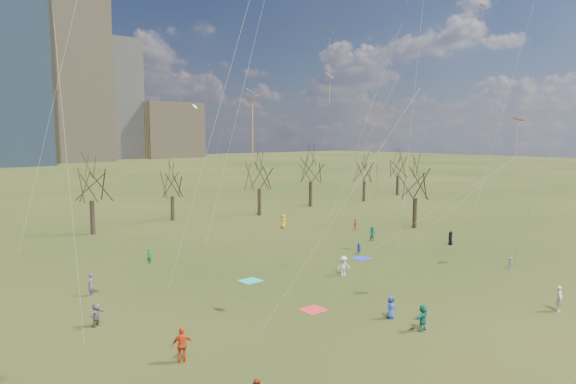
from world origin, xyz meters
TOP-DOWN VIEW (x-y plane):
  - ground at (0.00, 0.00)m, footprint 500.00×500.00m
  - bare_tree_row at (-0.09, 37.22)m, footprint 113.04×29.80m
  - blanket_teal at (-3.99, 11.97)m, footprint 1.60×1.50m
  - blanket_navy at (8.66, 11.38)m, footprint 1.60×1.50m
  - blanket_crimson at (-4.79, 3.55)m, footprint 1.60×1.50m
  - person_0 at (-2.01, -0.82)m, footprint 0.74×0.51m
  - person_1 at (7.82, -7.20)m, footprint 0.74×0.63m
  - person_3 at (16.14, 0.40)m, footprint 0.70×0.75m
  - person_4 at (-15.49, 2.01)m, footprint 1.20×0.78m
  - person_5 at (-2.21, -3.40)m, footprint 1.59×0.66m
  - person_6 at (20.60, 9.31)m, footprint 0.82×0.87m
  - person_7 at (-15.34, 16.36)m, footprint 0.57×0.71m
  - person_8 at (9.68, 12.63)m, footprint 0.58×0.65m
  - person_9 at (2.93, 8.19)m, footprint 1.26×1.06m
  - person_10 at (19.17, 21.91)m, footprint 0.88×0.61m
  - person_11 at (-17.16, 9.96)m, footprint 1.45×1.20m
  - person_12 at (13.00, 28.55)m, footprint 0.59×0.89m
  - person_13 at (-7.87, 22.55)m, footprint 0.58×0.64m
  - person_14 at (15.52, 15.93)m, footprint 0.94×1.00m
  - kites_airborne at (5.81, 11.58)m, footprint 60.75×39.95m

SIDE VIEW (x-z plane):
  - ground at x=0.00m, z-range 0.00..0.00m
  - blanket_teal at x=-3.99m, z-range 0.00..0.03m
  - blanket_navy at x=8.66m, z-range 0.00..0.03m
  - blanket_crimson at x=-4.79m, z-range 0.00..0.03m
  - person_3 at x=16.14m, z-range 0.00..1.02m
  - person_8 at x=9.68m, z-range 0.00..1.13m
  - person_10 at x=19.17m, z-range 0.00..1.38m
  - person_0 at x=-2.01m, z-range 0.00..1.46m
  - person_13 at x=-7.87m, z-range 0.00..1.47m
  - person_6 at x=20.60m, z-range 0.00..1.50m
  - person_11 at x=-17.16m, z-range 0.00..1.56m
  - person_14 at x=15.52m, z-range 0.00..1.64m
  - person_5 at x=-2.21m, z-range 0.00..1.66m
  - person_7 at x=-15.34m, z-range 0.00..1.68m
  - person_9 at x=2.93m, z-range 0.00..1.70m
  - person_1 at x=7.82m, z-range 0.00..1.73m
  - person_12 at x=13.00m, z-range 0.00..1.79m
  - person_4 at x=-15.49m, z-range 0.00..1.89m
  - bare_tree_row at x=-0.09m, z-range 1.37..10.87m
  - kites_airborne at x=5.81m, z-range -3.70..30.87m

